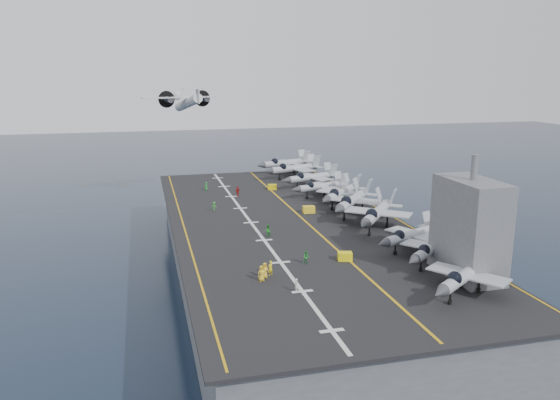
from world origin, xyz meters
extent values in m
plane|color=#142135|center=(0.00, 0.00, 0.00)|extent=(500.00, 500.00, 0.00)
cube|color=#56595E|center=(0.00, 0.00, 5.00)|extent=(36.00, 90.00, 10.00)
cube|color=black|center=(0.00, 0.00, 10.20)|extent=(38.00, 92.00, 0.40)
cube|color=gold|center=(3.00, 0.00, 10.42)|extent=(0.35, 90.00, 0.02)
cube|color=silver|center=(-6.00, 0.00, 10.42)|extent=(0.50, 90.00, 0.02)
cube|color=gold|center=(-17.00, 0.00, 10.42)|extent=(0.25, 90.00, 0.02)
cube|color=gold|center=(18.50, 0.00, 10.42)|extent=(0.25, 90.00, 0.02)
imported|color=yellow|center=(-9.82, -25.68, 11.37)|extent=(1.29, 0.98, 1.94)
imported|color=yellow|center=(-8.39, -24.21, 11.35)|extent=(1.37, 1.25, 1.91)
imported|color=#1E8F24|center=(-5.06, -8.25, 11.34)|extent=(1.28, 1.01, 1.89)
imported|color=green|center=(-10.84, 9.61, 11.20)|extent=(1.15, 1.03, 1.60)
imported|color=#AB1715|center=(-4.71, 20.07, 11.40)|extent=(1.44, 1.33, 2.00)
imported|color=#268C33|center=(-10.21, 27.11, 11.29)|extent=(1.07, 1.26, 1.77)
imported|color=silver|center=(-6.72, -29.91, 11.20)|extent=(0.70, 1.00, 1.60)
imported|color=#268C33|center=(-2.87, -21.25, 11.28)|extent=(1.16, 0.88, 1.76)
imported|color=yellow|center=(-9.22, -24.82, 11.37)|extent=(1.29, 0.98, 1.94)
camera|label=1|loc=(-22.81, -85.76, 34.94)|focal=35.00mm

